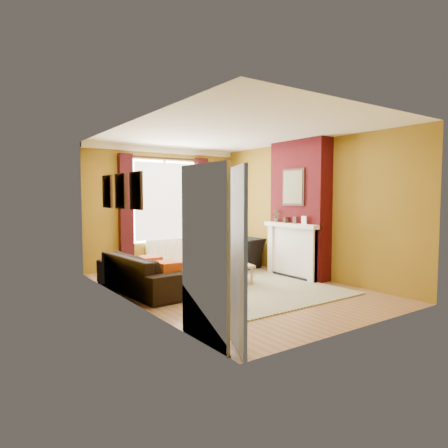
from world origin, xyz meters
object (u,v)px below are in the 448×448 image
at_px(sofa, 144,273).
at_px(coffee_table, 230,264).
at_px(armchair, 236,254).
at_px(floor_lamp, 226,209).
at_px(wicker_stool, 214,259).

xyz_separation_m(sofa, coffee_table, (1.71, -0.21, 0.01)).
distance_m(armchair, floor_lamp, 1.43).
distance_m(armchair, wicker_stool, 0.56).
bearing_deg(coffee_table, floor_lamp, 69.93).
xyz_separation_m(sofa, floor_lamp, (2.97, 1.73, 1.02)).
bearing_deg(sofa, coffee_table, -100.69).
bearing_deg(floor_lamp, coffee_table, -122.97).
bearing_deg(sofa, armchair, -77.09).
distance_m(sofa, wicker_stool, 2.54).
bearing_deg(sofa, floor_lamp, -63.53).
relative_size(coffee_table, floor_lamp, 0.72).
xyz_separation_m(armchair, wicker_stool, (-0.36, 0.41, -0.14)).
relative_size(armchair, floor_lamp, 0.63).
height_order(sofa, coffee_table, sofa).
height_order(armchair, wicker_stool, armchair).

